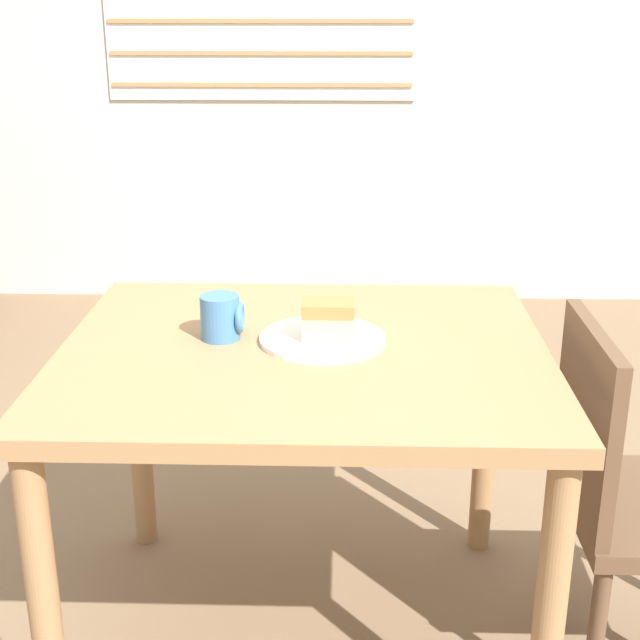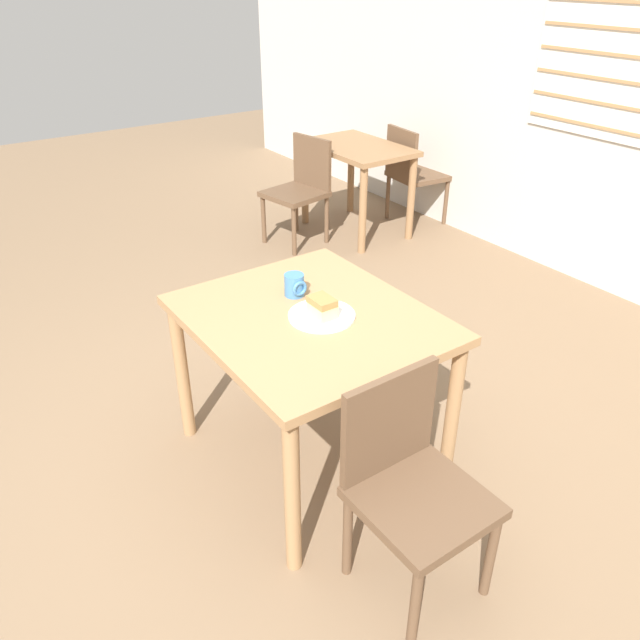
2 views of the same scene
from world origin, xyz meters
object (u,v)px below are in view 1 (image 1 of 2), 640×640
(dining_table_near, at_px, (304,390))
(coffee_mug, at_px, (222,317))
(plate, at_px, (322,339))
(chair_near_window, at_px, (638,492))
(cake_slice, at_px, (328,319))

(dining_table_near, distance_m, coffee_mug, 0.24)
(plate, xyz_separation_m, coffee_mug, (-0.22, 0.01, 0.04))
(plate, bearing_deg, dining_table_near, -140.66)
(plate, height_order, coffee_mug, coffee_mug)
(dining_table_near, bearing_deg, chair_near_window, -5.80)
(dining_table_near, bearing_deg, coffee_mug, 166.02)
(chair_near_window, xyz_separation_m, plate, (-0.69, 0.11, 0.31))
(dining_table_near, xyz_separation_m, chair_near_window, (0.73, -0.07, -0.20))
(chair_near_window, distance_m, coffee_mug, 0.98)
(chair_near_window, bearing_deg, coffee_mug, 82.54)
(dining_table_near, distance_m, chair_near_window, 0.76)
(cake_slice, relative_size, coffee_mug, 1.14)
(dining_table_near, relative_size, plate, 3.80)
(dining_table_near, relative_size, cake_slice, 9.36)
(chair_near_window, relative_size, coffee_mug, 8.41)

